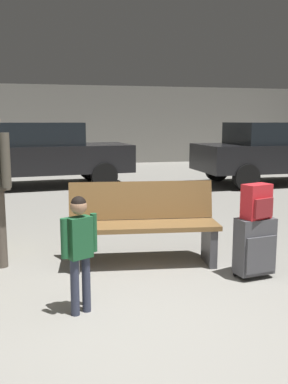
# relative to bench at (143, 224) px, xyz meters

# --- Properties ---
(ground_plane) EXTENTS (18.00, 18.00, 0.10)m
(ground_plane) POSITION_rel_bench_xyz_m (-0.23, 2.38, -0.49)
(ground_plane) COLOR gray
(garage_back_wall) EXTENTS (18.00, 0.12, 2.80)m
(garage_back_wall) POSITION_rel_bench_xyz_m (-0.23, 11.24, 0.96)
(garage_back_wall) COLOR slate
(garage_back_wall) RESTS_ON ground_plane
(bench) EXTENTS (1.65, 0.72, 0.89)m
(bench) POSITION_rel_bench_xyz_m (0.00, 0.00, 0.00)
(bench) COLOR brown
(bench) RESTS_ON ground_plane
(suitcase) EXTENTS (0.41, 0.28, 0.60)m
(suitcase) POSITION_rel_bench_xyz_m (0.98, -0.67, -0.12)
(suitcase) COLOR #4C4C51
(suitcase) RESTS_ON ground_plane
(backpack_bright) EXTENTS (0.32, 0.26, 0.34)m
(backpack_bright) POSITION_rel_bench_xyz_m (0.98, -0.67, 0.33)
(backpack_bright) COLOR red
(backpack_bright) RESTS_ON suitcase
(child) EXTENTS (0.30, 0.19, 0.97)m
(child) POSITION_rel_bench_xyz_m (-0.78, -1.08, 0.15)
(child) COLOR #33384C
(child) RESTS_ON ground_plane
(parked_car_far) EXTENTS (4.24, 2.08, 1.51)m
(parked_car_far) POSITION_rel_bench_xyz_m (-1.08, 5.98, 0.36)
(parked_car_far) COLOR black
(parked_car_far) RESTS_ON ground_plane
(parked_car_side) EXTENTS (4.13, 1.85, 1.51)m
(parked_car_side) POSITION_rel_bench_xyz_m (4.64, 5.13, 0.36)
(parked_car_side) COLOR black
(parked_car_side) RESTS_ON ground_plane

